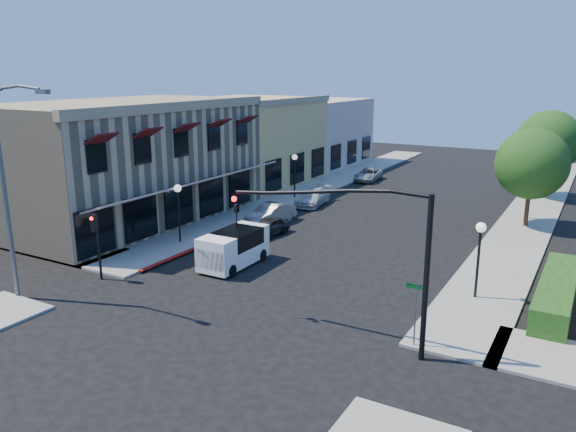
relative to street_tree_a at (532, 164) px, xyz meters
The scene contains 23 objects.
ground 24.06m from the street_tree_a, 111.80° to the right, with size 120.00×120.00×0.00m, color black.
sidewalk_left 18.71m from the street_tree_a, 164.10° to the left, with size 3.50×50.00×0.12m, color gray.
sidewalk_right 6.49m from the street_tree_a, 90.57° to the left, with size 3.50×50.00×0.12m, color gray.
curb_red_strip 21.45m from the street_tree_a, 138.28° to the right, with size 0.25×10.00×0.06m, color maroon.
corner_brick_building 26.63m from the street_tree_a, 155.60° to the right, with size 11.77×18.20×8.10m.
yellow_stucco_building 24.63m from the street_tree_a, behind, with size 10.00×12.00×7.60m, color tan.
pink_stucco_building 29.10m from the street_tree_a, 146.64° to the left, with size 10.00×12.00×7.00m, color tan.
hedge 13.96m from the street_tree_a, 77.42° to the right, with size 1.40×8.00×1.10m, color #1E4513.
street_tree_a is the anchor object (origin of this frame).
street_tree_b 10.01m from the street_tree_a, 90.00° to the left, with size 4.94×4.94×7.02m.
signal_mast_arm 20.71m from the street_tree_a, 98.17° to the right, with size 8.01×0.39×6.00m.
secondary_signal 26.64m from the street_tree_a, 129.21° to the right, with size 0.28×0.42×3.32m.
cobra_streetlight 29.99m from the street_tree_a, 126.79° to the right, with size 3.60×0.25×9.31m.
street_name_sign 20.00m from the street_tree_a, 93.76° to the right, with size 0.80×0.06×2.50m.
lamppost_left_near 22.30m from the street_tree_a, 141.02° to the right, with size 0.44×0.44×3.57m.
lamppost_left_far 17.36m from the street_tree_a, behind, with size 0.44×0.44×3.57m.
lamppost_right_near 14.08m from the street_tree_a, 91.23° to the right, with size 0.44×0.44×3.57m.
lamppost_right_far 2.49m from the street_tree_a, 98.53° to the left, with size 0.44×0.44×3.57m.
white_van 20.15m from the street_tree_a, 128.07° to the right, with size 1.87×4.20×1.86m.
parked_car_a 17.27m from the street_tree_a, 143.67° to the right, with size 1.32×3.27×1.12m, color black.
parked_car_b 17.13m from the street_tree_a, 153.51° to the right, with size 1.41×4.05×1.33m, color gray.
parked_car_c 15.47m from the street_tree_a, behind, with size 1.75×4.30×1.25m, color beige.
parked_car_d 18.39m from the street_tree_a, 146.31° to the left, with size 1.91×4.15×1.15m, color #A3A6A8.
Camera 1 is at (12.79, -16.49, 9.90)m, focal length 35.00 mm.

